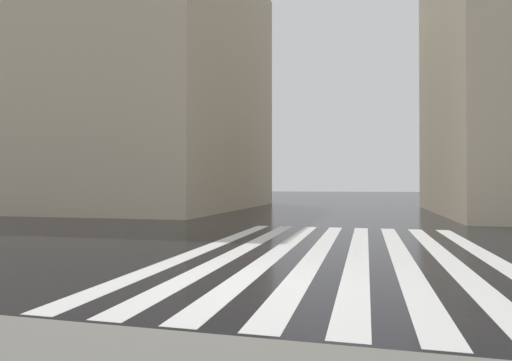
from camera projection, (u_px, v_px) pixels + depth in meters
name	position (u px, v px, depth m)	size (l,w,h in m)	color
ground_plane	(241.00, 283.00, 7.62)	(220.00, 220.00, 0.00)	black
zebra_crossing	(338.00, 252.00, 11.15)	(13.00, 7.50, 0.01)	silver
haussmann_block_mid	(110.00, 62.00, 33.73)	(19.99, 21.27, 22.91)	beige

